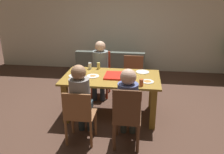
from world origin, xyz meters
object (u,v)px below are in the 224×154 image
plate_0 (74,76)px  chair_0 (79,115)px  drinking_glass_2 (99,66)px  plate_1 (147,81)px  person_0 (81,97)px  pizza_box_0 (117,76)px  chair_2 (101,72)px  drinking_glass_1 (141,83)px  plate_2 (143,72)px  drinking_glass_3 (78,80)px  dining_table (111,84)px  person_2 (100,65)px  couch (111,68)px  chair_1 (127,117)px  chair_3 (133,74)px  drinking_glass_0 (90,66)px  person_1 (128,100)px  plate_3 (93,76)px

plate_0 → chair_0: bearing=-70.4°
drinking_glass_2 → plate_1: bearing=-31.9°
person_0 → pizza_box_0: size_ratio=2.95×
chair_2 → drinking_glass_1: bearing=-56.1°
plate_2 → drinking_glass_2: bearing=173.5°
drinking_glass_3 → dining_table: bearing=37.5°
plate_0 → drinking_glass_2: size_ratio=1.60×
person_0 → plate_1: (0.99, 0.62, 0.06)m
person_2 → drinking_glass_2: 0.42m
couch → dining_table: bearing=-82.4°
chair_1 → chair_3: bearing=90.0°
drinking_glass_1 → drinking_glass_0: bearing=143.6°
person_0 → plate_2: (0.90, 1.11, 0.05)m
dining_table → drinking_glass_1: bearing=-34.8°
pizza_box_0 → drinking_glass_2: bearing=135.9°
dining_table → plate_0: size_ratio=8.41×
plate_1 → drinking_glass_0: 1.24m
person_1 → chair_2: bearing=112.1°
chair_0 → person_0: bearing=90.0°
person_2 → person_0: bearing=-90.0°
person_0 → plate_2: size_ratio=4.92×
chair_0 → plate_3: 0.94m
drinking_glass_1 → couch: 2.58m
person_2 → plate_2: (0.90, -0.50, 0.05)m
pizza_box_0 → plate_2: (0.46, 0.29, -0.01)m
plate_2 → drinking_glass_1: size_ratio=2.20×
person_2 → chair_2: bearing=90.0°
person_1 → pizza_box_0: person_1 is taller
plate_3 → plate_2: bearing=21.5°
person_1 → plate_1: (0.29, 0.61, 0.07)m
chair_0 → chair_3: 1.98m
person_1 → plate_2: bearing=79.6°
chair_2 → person_0: bearing=-90.0°
person_2 → drinking_glass_0: size_ratio=9.72×
plate_2 → drinking_glass_2: (-0.86, 0.10, 0.06)m
plate_1 → person_2: bearing=135.1°
chair_2 → person_2: person_2 is taller
drinking_glass_3 → pizza_box_0: bearing=34.2°
plate_2 → drinking_glass_0: size_ratio=1.98×
drinking_glass_1 → drinking_glass_3: bearing=-179.4°
drinking_glass_3 → couch: bearing=84.5°
chair_1 → plate_1: bearing=69.3°
person_1 → dining_table: bearing=114.0°
drinking_glass_0 → drinking_glass_1: 1.25m
person_0 → plate_0: 0.80m
chair_3 → pizza_box_0: chair_3 is taller
chair_1 → chair_0: bearing=179.5°
person_1 → drinking_glass_1: 0.47m
person_1 → chair_3: size_ratio=1.35×
chair_0 → drinking_glass_0: size_ratio=6.89×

